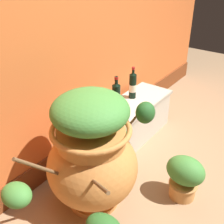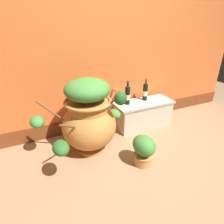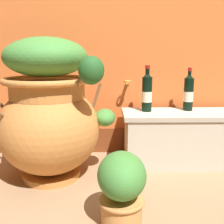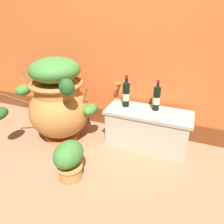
# 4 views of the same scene
# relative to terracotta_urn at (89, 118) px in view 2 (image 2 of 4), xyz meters

# --- Properties ---
(ground_plane) EXTENTS (7.00, 7.00, 0.00)m
(ground_plane) POSITION_rel_terracotta_urn_xyz_m (0.48, -0.64, -0.43)
(ground_plane) COLOR #9E7A56
(back_wall) EXTENTS (4.40, 0.33, 2.60)m
(back_wall) POSITION_rel_terracotta_urn_xyz_m (0.48, 0.56, 0.86)
(back_wall) COLOR #D6662D
(back_wall) RESTS_ON ground_plane
(terracotta_urn) EXTENTS (1.04, 0.83, 0.88)m
(terracotta_urn) POSITION_rel_terracotta_urn_xyz_m (0.00, 0.00, 0.00)
(terracotta_urn) COLOR #CC7F3D
(terracotta_urn) RESTS_ON ground_plane
(stone_ledge) EXTENTS (0.86, 0.36, 0.38)m
(stone_ledge) POSITION_rel_terracotta_urn_xyz_m (0.91, 0.23, -0.22)
(stone_ledge) COLOR beige
(stone_ledge) RESTS_ON ground_plane
(wine_bottle_left) EXTENTS (0.07, 0.07, 0.33)m
(wine_bottle_left) POSITION_rel_terracotta_urn_xyz_m (0.65, 0.27, 0.09)
(wine_bottle_left) COLOR black
(wine_bottle_left) RESTS_ON stone_ledge
(wine_bottle_middle) EXTENTS (0.07, 0.07, 0.31)m
(wine_bottle_middle) POSITION_rel_terracotta_urn_xyz_m (0.96, 0.30, 0.09)
(wine_bottle_middle) COLOR black
(wine_bottle_middle) RESTS_ON stone_ledge
(potted_shrub) EXTENTS (0.22, 0.28, 0.35)m
(potted_shrub) POSITION_rel_terracotta_urn_xyz_m (0.43, -0.50, -0.23)
(potted_shrub) COLOR #D68E4C
(potted_shrub) RESTS_ON ground_plane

